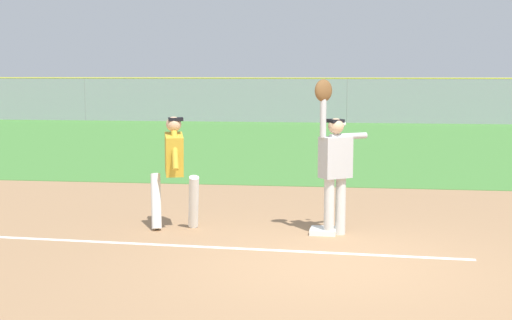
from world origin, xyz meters
TOP-DOWN VIEW (x-y plane):
  - ground_plane at (0.00, 0.00)m, footprint 78.99×78.99m
  - outfield_grass at (0.00, 15.64)m, footprint 51.77×19.19m
  - chalk_foul_line at (-4.19, 0.85)m, footprint 11.99×0.78m
  - first_base at (-0.19, 1.75)m, footprint 0.39×0.39m
  - fielder at (-0.04, 1.68)m, footprint 0.80×0.60m
  - runner at (-2.45, 1.76)m, footprint 0.85×0.83m
  - baseball at (0.08, 1.95)m, footprint 0.07×0.07m
  - outfield_fence at (0.00, 25.24)m, footprint 51.85×0.08m
  - parked_car_green at (-7.72, 29.41)m, footprint 4.49×2.29m
  - parked_car_red at (-2.60, 29.58)m, footprint 4.59×2.51m
  - parked_car_silver at (2.55, 29.53)m, footprint 4.49×2.30m
  - parked_car_white at (7.96, 29.20)m, footprint 4.60×2.52m

SIDE VIEW (x-z plane):
  - ground_plane at x=0.00m, z-range 0.00..0.00m
  - chalk_foul_line at x=-4.19m, z-range 0.00..0.01m
  - outfield_grass at x=0.00m, z-range 0.00..0.01m
  - first_base at x=-0.19m, z-range 0.00..0.08m
  - parked_car_green at x=-7.72m, z-range 0.05..1.30m
  - parked_car_red at x=-2.60m, z-range 0.05..1.30m
  - parked_car_silver at x=2.55m, z-range 0.05..1.30m
  - parked_car_white at x=7.96m, z-range 0.05..1.30m
  - runner at x=-2.45m, z-range 0.14..1.86m
  - outfield_fence at x=0.00m, z-range 0.00..2.15m
  - fielder at x=-0.04m, z-range -0.02..2.26m
  - baseball at x=0.08m, z-range 1.58..1.66m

